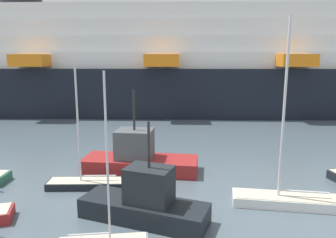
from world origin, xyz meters
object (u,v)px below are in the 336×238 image
sailboat_6 (87,182)px  fishing_boat_1 (145,202)px  cruise_ship (163,66)px  sailboat_0 (287,197)px  fishing_boat_0 (139,158)px

sailboat_6 → fishing_boat_1: 6.03m
sailboat_6 → cruise_ship: 33.87m
sailboat_0 → sailboat_6: size_ratio=1.34×
sailboat_0 → cruise_ship: 36.91m
fishing_boat_0 → sailboat_6: bearing=52.0°
fishing_boat_0 → cruise_ship: (0.99, 29.75, 6.23)m
sailboat_0 → fishing_boat_0: size_ratio=1.21×
sailboat_0 → sailboat_6: bearing=-3.2°
fishing_boat_0 → fishing_boat_1: 7.51m
sailboat_0 → cruise_ship: size_ratio=0.08×
sailboat_0 → fishing_boat_1: size_ratio=1.49×
sailboat_6 → cruise_ship: cruise_ship is taller
cruise_ship → fishing_boat_1: bearing=-89.0°
fishing_boat_1 → fishing_boat_0: bearing=118.7°
fishing_boat_1 → cruise_ship: (-0.17, 37.17, 6.28)m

